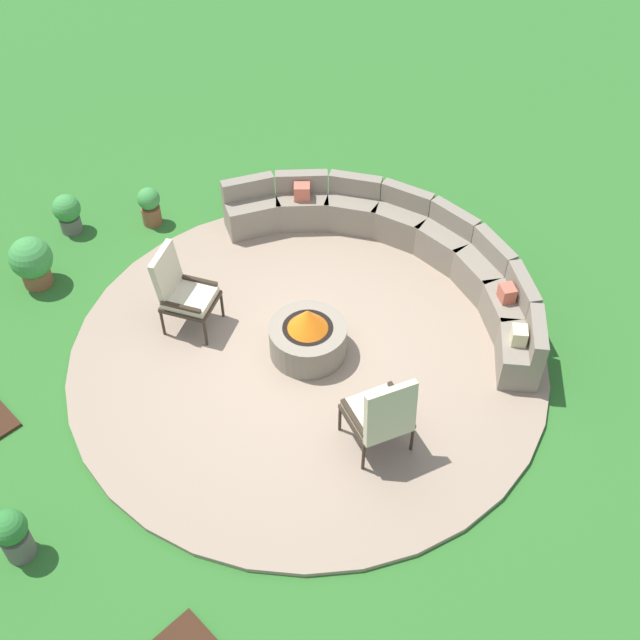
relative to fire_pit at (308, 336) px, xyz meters
The scene contains 10 objects.
ground_plane 0.32m from the fire_pit, ahead, with size 24.00×24.00×0.00m, color #2D6B28.
patio_circle 0.29m from the fire_pit, ahead, with size 5.69×5.69×0.06m, color gray.
fire_pit is the anchor object (origin of this frame).
curved_stone_bench 1.96m from the fire_pit, 96.22° to the left, with size 4.86×2.03×0.74m.
lounge_chair_front_left 1.60m from the fire_pit, 152.20° to the right, with size 0.79×0.76×1.12m.
lounge_chair_front_right 1.60m from the fire_pit, 15.32° to the right, with size 0.79×0.79×1.10m.
potted_plant_0 3.77m from the fire_pit, 154.42° to the right, with size 0.55×0.55×0.71m.
potted_plant_1 3.36m from the fire_pit, behind, with size 0.31×0.31×0.58m.
potted_plant_2 3.79m from the fire_pit, 91.83° to the right, with size 0.35×0.35×0.65m.
potted_plant_3 4.08m from the fire_pit, 169.91° to the right, with size 0.38×0.38×0.58m.
Camera 1 is at (4.60, -4.38, 7.14)m, focal length 44.60 mm.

